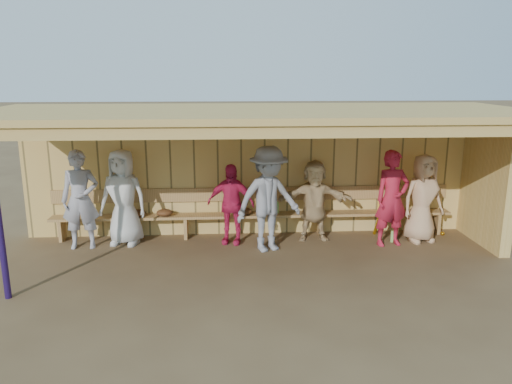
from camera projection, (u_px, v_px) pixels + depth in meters
ground at (257, 256)px, 8.58m from camera, size 90.00×90.00×0.00m
player_a at (80, 200)px, 8.80m from camera, size 0.68×0.48×1.78m
player_b at (123, 197)px, 9.01m from camera, size 0.95×0.72×1.76m
player_d at (231, 204)px, 9.08m from camera, size 0.93×0.56×1.48m
player_e at (268, 199)px, 8.67m from camera, size 1.37×1.09×1.86m
player_f at (314, 200)px, 9.26m from camera, size 1.42×0.50×1.52m
player_g at (392, 198)px, 8.95m from camera, size 0.70×0.52×1.74m
player_h at (423, 198)px, 9.17m from camera, size 0.90×0.69×1.64m
dugout_structure at (277, 152)px, 8.87m from camera, size 8.80×3.20×2.50m
bench at (253, 209)px, 9.54m from camera, size 7.60×0.34×0.93m
dugout_equipment at (220, 213)px, 9.38m from camera, size 6.01×0.62×0.80m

